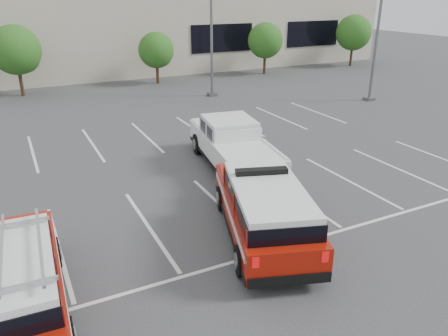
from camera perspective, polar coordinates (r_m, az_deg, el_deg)
The scene contains 12 objects.
ground at distance 14.89m, azimuth 0.22°, elevation -5.49°, with size 120.00×120.00×0.00m, color #38383A.
stall_markings at distance 18.65m, azimuth -6.02°, elevation 0.30°, with size 23.00×15.00×0.01m, color silver.
convention_building at distance 44.12m, azimuth -19.56°, elevation 18.10°, with size 60.00×16.99×13.20m.
tree_mid_left at distance 34.06m, azimuth -25.40°, elevation 13.56°, with size 3.37×3.37×4.85m.
tree_mid_right at distance 35.85m, azimuth -8.72°, elevation 14.83°, with size 2.77×2.77×3.99m.
tree_right at distance 40.05m, azimuth 5.50°, elevation 16.10°, with size 3.07×3.07×4.42m.
tree_far_right at distance 46.07m, azimuth 16.60°, elevation 16.44°, with size 3.37×3.37×4.85m.
light_pole_mid at distance 30.70m, azimuth -1.67°, elevation 18.91°, with size 0.90×0.60×10.24m.
light_pole_right at distance 30.97m, azimuth 19.59°, elevation 17.75°, with size 0.90×0.60×10.24m.
fire_chief_suv at distance 12.99m, azimuth 5.23°, elevation -5.83°, with size 3.84×6.16×2.04m.
white_pickup at distance 18.21m, azimuth 1.18°, elevation 2.48°, with size 3.22×6.68×1.97m.
ladder_suv at distance 11.00m, azimuth -25.92°, elevation -13.94°, with size 2.29×5.35×2.07m.
Camera 1 is at (-5.96, -11.78, 6.90)m, focal length 35.00 mm.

